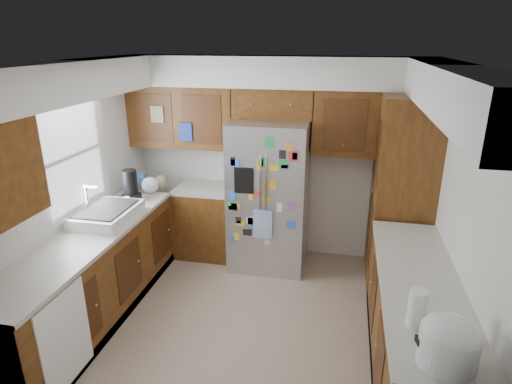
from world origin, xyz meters
TOP-DOWN VIEW (x-y plane):
  - floor at (0.00, 0.00)m, footprint 3.60×3.60m
  - room_shell at (-0.11, 0.36)m, footprint 3.64×3.24m
  - left_counter_run at (-1.36, 0.03)m, footprint 1.36×3.20m
  - right_counter_run at (1.50, -0.47)m, footprint 0.63×2.25m
  - pantry at (1.50, 1.15)m, footprint 0.60×0.90m
  - fridge at (-0.00, 1.20)m, footprint 0.90×0.79m
  - bridge_cabinet at (0.00, 1.43)m, footprint 0.96×0.34m
  - fridge_top_items at (-0.12, 1.45)m, footprint 0.77×0.29m
  - sink_assembly at (-1.50, 0.10)m, footprint 0.52×0.70m
  - left_counter_clutter at (-1.49, 0.83)m, footprint 0.38×0.78m
  - rice_cooker at (1.50, -1.38)m, footprint 0.34×0.33m
  - paper_towel at (1.37, -1.06)m, footprint 0.12×0.12m

SIDE VIEW (x-z plane):
  - floor at x=0.00m, z-range 0.00..0.00m
  - right_counter_run at x=1.50m, z-range -0.04..0.88m
  - left_counter_run at x=-1.36m, z-range -0.03..0.89m
  - fridge at x=0.00m, z-range 0.00..1.80m
  - sink_assembly at x=-1.50m, z-range 0.80..1.17m
  - left_counter_clutter at x=-1.49m, z-range 0.86..1.24m
  - paper_towel at x=1.37m, z-range 0.92..1.19m
  - rice_cooker at x=1.50m, z-range 0.93..1.22m
  - pantry at x=1.50m, z-range 0.00..2.15m
  - room_shell at x=-0.11m, z-range 0.56..3.08m
  - bridge_cabinet at x=0.00m, z-range 1.80..2.15m
  - fridge_top_items at x=-0.12m, z-range 2.14..2.41m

